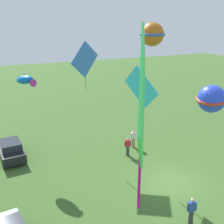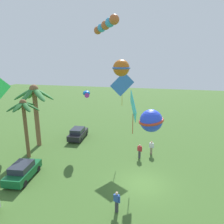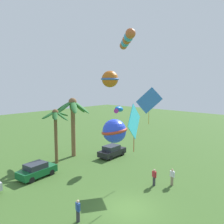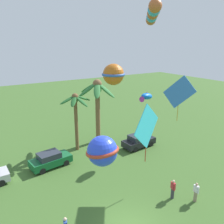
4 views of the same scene
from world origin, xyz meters
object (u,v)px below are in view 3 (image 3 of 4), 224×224
Objects in this scene: parked_car_0 at (37,170)px; kite_fish_6 at (119,109)px; parked_car_2 at (112,151)px; kite_tube_3 at (127,39)px; palm_tree_1 at (73,113)px; spectator_0 at (78,211)px; kite_ball_4 at (114,131)px; kite_ball_5 at (110,79)px; spectator_1 at (172,177)px; kite_diamond_0 at (149,101)px; spectator_2 at (154,177)px; palm_tree_0 at (55,123)px; kite_diamond_2 at (134,122)px.

parked_car_0 is 11.34m from kite_fish_6.
parked_car_2 is 14.28m from kite_tube_3.
spectator_0 is at bearing -126.81° from palm_tree_1.
kite_ball_4 is at bearing -145.82° from kite_tube_3.
kite_tube_3 is at bearing 26.04° from kite_ball_5.
spectator_1 is (-2.42, -9.89, 0.06)m from parked_car_2.
palm_tree_1 reaches higher than parked_car_2.
kite_diamond_0 is 1.31× the size of kite_tube_3.
spectator_2 is 10.22m from kite_ball_5.
spectator_0 is at bearing 175.28° from spectator_2.
palm_tree_0 is 5.98m from parked_car_0.
palm_tree_0 is at bearing 90.75° from kite_diamond_2.
parked_car_2 is at bearing 33.51° from spectator_0.
spectator_1 is at bearing -102.75° from kite_fish_6.
kite_fish_6 is at bearing 28.92° from spectator_0.
kite_tube_3 is at bearing 47.33° from kite_diamond_2.
palm_tree_1 is at bearing 114.95° from kite_fish_6.
palm_tree_1 is 1.86× the size of kite_diamond_2.
parked_car_2 is at bearing 43.41° from kite_ball_4.
spectator_2 is 0.39× the size of kite_diamond_2.
spectator_2 is at bearing -11.08° from kite_diamond_2.
kite_ball_5 is at bearing -114.32° from palm_tree_1.
parked_car_0 is 1.36× the size of kite_tube_3.
spectator_0 is 0.40× the size of kite_diamond_0.
spectator_0 is (-2.03, -9.06, 0.06)m from parked_car_0.
spectator_2 is (-0.47, -12.63, -4.89)m from palm_tree_1.
kite_ball_5 reaches higher than spectator_0.
kite_ball_4 is at bearing -157.84° from kite_diamond_2.
kite_ball_5 is 0.90× the size of kite_fish_6.
kite_ball_5 is at bearing -100.76° from palm_tree_0.
spectator_1 is 0.72× the size of kite_fish_6.
kite_diamond_2 reaches higher than spectator_1.
kite_diamond_2 is at bearing -67.13° from parked_car_0.
spectator_0 reaches higher than parked_car_0.
palm_tree_1 reaches higher than parked_car_0.
kite_tube_3 is (3.14, -8.13, 8.88)m from palm_tree_0.
palm_tree_0 is 0.85× the size of palm_tree_1.
kite_diamond_2 is (3.91, -9.27, 5.52)m from parked_car_0.
parked_car_2 is at bearing 76.27° from spectator_1.
kite_ball_5 is 10.30m from kite_fish_6.
kite_diamond_0 is (-0.93, -6.17, 6.87)m from parked_car_2.
kite_tube_3 is (-0.71, 4.94, 12.96)m from spectator_1.
spectator_0 and spectator_1 have the same top height.
spectator_2 is at bearing -92.13° from palm_tree_1.
spectator_0 is 0.68× the size of kite_ball_4.
kite_diamond_2 reaches higher than spectator_2.
parked_car_0 is 2.56× the size of spectator_1.
parked_car_2 is 11.62m from kite_diamond_2.
kite_ball_4 is at bearing -179.13° from spectator_1.
palm_tree_0 is 13.23m from spectator_0.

